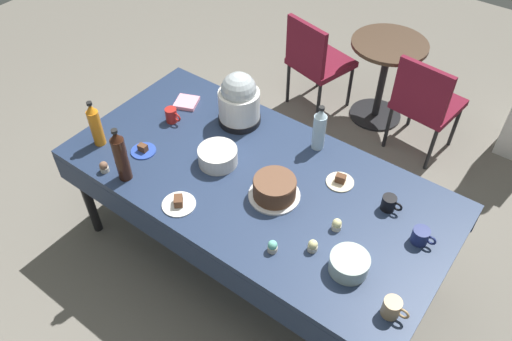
{
  "coord_description": "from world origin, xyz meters",
  "views": [
    {
      "loc": [
        1.17,
        -1.57,
        2.75
      ],
      "look_at": [
        0.0,
        0.0,
        0.8
      ],
      "focal_mm": 35.15,
      "sensor_mm": 36.0,
      "label": 1
    }
  ],
  "objects_px": {
    "cupcake_lemon": "(273,246)",
    "coffee_mug_red": "(172,115)",
    "frosted_layer_cake": "(275,189)",
    "glass_salad_bowl": "(349,264)",
    "cupcake_vanilla": "(104,167)",
    "coffee_mug_black": "(389,203)",
    "round_cafe_table": "(385,67)",
    "maroon_chair_right": "(425,101)",
    "slow_cooker": "(239,100)",
    "soda_bottle_water": "(319,129)",
    "soda_bottle_cola": "(121,156)",
    "ceramic_snack_bowl": "(218,156)",
    "dessert_plate_cream": "(340,181)",
    "dessert_plate_cobalt": "(143,150)",
    "dessert_plate_white": "(179,203)",
    "cupcake_cocoa": "(337,225)",
    "coffee_mug_tan": "(392,308)",
    "soda_bottle_orange_juice": "(95,125)",
    "cupcake_berry": "(313,246)",
    "coffee_mug_navy": "(421,236)",
    "potluck_table": "(256,184)"
  },
  "relations": [
    {
      "from": "soda_bottle_orange_juice",
      "to": "coffee_mug_tan",
      "type": "xyz_separation_m",
      "value": [
        1.9,
        0.0,
        -0.09
      ]
    },
    {
      "from": "cupcake_lemon",
      "to": "soda_bottle_water",
      "type": "distance_m",
      "value": 0.81
    },
    {
      "from": "dessert_plate_cobalt",
      "to": "coffee_mug_tan",
      "type": "bearing_deg",
      "value": -3.43
    },
    {
      "from": "dessert_plate_cream",
      "to": "soda_bottle_orange_juice",
      "type": "relative_size",
      "value": 0.51
    },
    {
      "from": "slow_cooker",
      "to": "dessert_plate_cream",
      "type": "xyz_separation_m",
      "value": [
        0.77,
        -0.09,
        -0.15
      ]
    },
    {
      "from": "glass_salad_bowl",
      "to": "dessert_plate_white",
      "type": "bearing_deg",
      "value": -169.03
    },
    {
      "from": "soda_bottle_cola",
      "to": "soda_bottle_water",
      "type": "distance_m",
      "value": 1.12
    },
    {
      "from": "dessert_plate_cobalt",
      "to": "coffee_mug_tan",
      "type": "relative_size",
      "value": 1.21
    },
    {
      "from": "glass_salad_bowl",
      "to": "maroon_chair_right",
      "type": "height_order",
      "value": "maroon_chair_right"
    },
    {
      "from": "cupcake_lemon",
      "to": "coffee_mug_red",
      "type": "bearing_deg",
      "value": 157.94
    },
    {
      "from": "coffee_mug_black",
      "to": "round_cafe_table",
      "type": "distance_m",
      "value": 1.78
    },
    {
      "from": "round_cafe_table",
      "to": "cupcake_lemon",
      "type": "bearing_deg",
      "value": -79.2
    },
    {
      "from": "cupcake_vanilla",
      "to": "coffee_mug_red",
      "type": "xyz_separation_m",
      "value": [
        0.0,
        0.55,
        0.02
      ]
    },
    {
      "from": "soda_bottle_water",
      "to": "cupcake_cocoa",
      "type": "bearing_deg",
      "value": -49.55
    },
    {
      "from": "cupcake_cocoa",
      "to": "coffee_mug_tan",
      "type": "bearing_deg",
      "value": -32.27
    },
    {
      "from": "coffee_mug_navy",
      "to": "coffee_mug_tan",
      "type": "distance_m",
      "value": 0.45
    },
    {
      "from": "dessert_plate_white",
      "to": "potluck_table",
      "type": "bearing_deg",
      "value": 63.48
    },
    {
      "from": "frosted_layer_cake",
      "to": "glass_salad_bowl",
      "type": "relative_size",
      "value": 1.48
    },
    {
      "from": "dessert_plate_cream",
      "to": "cupcake_berry",
      "type": "distance_m",
      "value": 0.49
    },
    {
      "from": "cupcake_vanilla",
      "to": "soda_bottle_cola",
      "type": "bearing_deg",
      "value": 16.01
    },
    {
      "from": "cupcake_lemon",
      "to": "soda_bottle_cola",
      "type": "distance_m",
      "value": 0.96
    },
    {
      "from": "soda_bottle_water",
      "to": "round_cafe_table",
      "type": "relative_size",
      "value": 0.41
    },
    {
      "from": "frosted_layer_cake",
      "to": "dessert_plate_white",
      "type": "height_order",
      "value": "frosted_layer_cake"
    },
    {
      "from": "maroon_chair_right",
      "to": "round_cafe_table",
      "type": "height_order",
      "value": "maroon_chair_right"
    },
    {
      "from": "dessert_plate_cobalt",
      "to": "coffee_mug_navy",
      "type": "xyz_separation_m",
      "value": [
        1.57,
        0.35,
        0.03
      ]
    },
    {
      "from": "cupcake_lemon",
      "to": "glass_salad_bowl",
      "type": "bearing_deg",
      "value": 19.51
    },
    {
      "from": "soda_bottle_cola",
      "to": "dessert_plate_cobalt",
      "type": "bearing_deg",
      "value": 109.71
    },
    {
      "from": "potluck_table",
      "to": "cupcake_berry",
      "type": "height_order",
      "value": "cupcake_berry"
    },
    {
      "from": "coffee_mug_navy",
      "to": "round_cafe_table",
      "type": "relative_size",
      "value": 0.17
    },
    {
      "from": "glass_salad_bowl",
      "to": "coffee_mug_tan",
      "type": "bearing_deg",
      "value": -19.4
    },
    {
      "from": "glass_salad_bowl",
      "to": "cupcake_vanilla",
      "type": "relative_size",
      "value": 2.81
    },
    {
      "from": "cupcake_cocoa",
      "to": "coffee_mug_black",
      "type": "height_order",
      "value": "coffee_mug_black"
    },
    {
      "from": "potluck_table",
      "to": "cupcake_berry",
      "type": "distance_m",
      "value": 0.58
    },
    {
      "from": "dessert_plate_white",
      "to": "maroon_chair_right",
      "type": "bearing_deg",
      "value": 73.4
    },
    {
      "from": "dessert_plate_cream",
      "to": "dessert_plate_cobalt",
      "type": "bearing_deg",
      "value": -156.12
    },
    {
      "from": "slow_cooker",
      "to": "soda_bottle_water",
      "type": "xyz_separation_m",
      "value": [
        0.52,
        0.09,
        -0.03
      ]
    },
    {
      "from": "coffee_mug_red",
      "to": "cupcake_vanilla",
      "type": "bearing_deg",
      "value": -90.09
    },
    {
      "from": "cupcake_cocoa",
      "to": "soda_bottle_orange_juice",
      "type": "xyz_separation_m",
      "value": [
        -1.47,
        -0.27,
        0.11
      ]
    },
    {
      "from": "ceramic_snack_bowl",
      "to": "dessert_plate_cobalt",
      "type": "bearing_deg",
      "value": -155.33
    },
    {
      "from": "coffee_mug_navy",
      "to": "dessert_plate_white",
      "type": "bearing_deg",
      "value": -154.51
    },
    {
      "from": "glass_salad_bowl",
      "to": "coffee_mug_navy",
      "type": "height_order",
      "value": "glass_salad_bowl"
    },
    {
      "from": "dessert_plate_cobalt",
      "to": "coffee_mug_red",
      "type": "distance_m",
      "value": 0.31
    },
    {
      "from": "soda_bottle_water",
      "to": "slow_cooker",
      "type": "bearing_deg",
      "value": -170.4
    },
    {
      "from": "ceramic_snack_bowl",
      "to": "coffee_mug_navy",
      "type": "height_order",
      "value": "ceramic_snack_bowl"
    },
    {
      "from": "soda_bottle_cola",
      "to": "ceramic_snack_bowl",
      "type": "bearing_deg",
      "value": 49.53
    },
    {
      "from": "maroon_chair_right",
      "to": "dessert_plate_cream",
      "type": "bearing_deg",
      "value": -89.66
    },
    {
      "from": "dessert_plate_white",
      "to": "coffee_mug_red",
      "type": "height_order",
      "value": "coffee_mug_red"
    },
    {
      "from": "glass_salad_bowl",
      "to": "cupcake_cocoa",
      "type": "height_order",
      "value": "glass_salad_bowl"
    },
    {
      "from": "slow_cooker",
      "to": "dessert_plate_cream",
      "type": "relative_size",
      "value": 2.25
    },
    {
      "from": "glass_salad_bowl",
      "to": "coffee_mug_red",
      "type": "bearing_deg",
      "value": 167.65
    }
  ]
}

